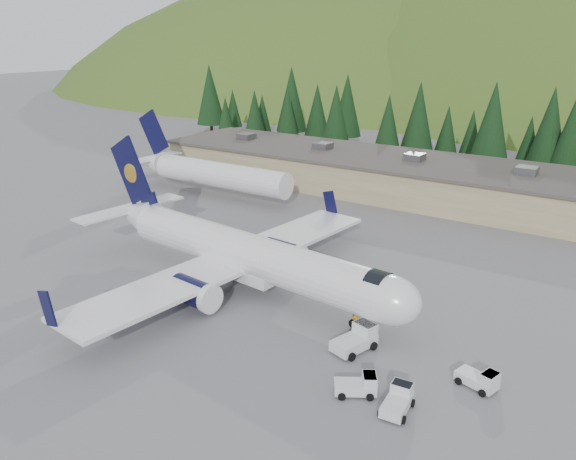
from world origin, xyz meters
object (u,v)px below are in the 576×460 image
at_px(baggage_tug_a, 359,385).
at_px(baggage_tug_b, 480,380).
at_px(second_airliner, 206,172).
at_px(baggage_tug_d, 357,339).
at_px(airliner, 242,254).
at_px(terminal_building, 381,173).
at_px(baggage_tug_c, 398,400).
at_px(ramp_worker, 356,322).

bearing_deg(baggage_tug_a, baggage_tug_b, 6.21).
bearing_deg(second_airliner, baggage_tug_b, -28.81).
distance_m(second_airliner, baggage_tug_d, 45.57).
relative_size(airliner, terminal_building, 0.52).
height_order(baggage_tug_c, terminal_building, terminal_building).
relative_size(second_airliner, baggage_tug_d, 7.28).
bearing_deg(terminal_building, second_airliner, -141.22).
bearing_deg(baggage_tug_d, baggage_tug_c, -115.86).
xyz_separation_m(baggage_tug_c, terminal_building, (-23.00, 46.60, 1.97)).
distance_m(second_airliner, baggage_tug_a, 50.55).
bearing_deg(terminal_building, airliner, -84.06).
distance_m(terminal_building, ramp_worker, 42.76).
xyz_separation_m(second_airliner, baggage_tug_d, (37.55, -25.70, -2.50)).
height_order(airliner, second_airliner, airliner).
bearing_deg(baggage_tug_d, ramp_worker, 46.00).
distance_m(airliner, baggage_tug_b, 23.07).
height_order(baggage_tug_b, baggage_tug_d, baggage_tug_d).
height_order(second_airliner, terminal_building, second_airliner).
bearing_deg(baggage_tug_d, second_airliner, 72.09).
bearing_deg(baggage_tug_b, baggage_tug_a, -126.14).
bearing_deg(baggage_tug_b, ramp_worker, -176.12).
bearing_deg(baggage_tug_d, airliner, 90.93).
xyz_separation_m(airliner, baggage_tug_b, (22.62, -3.67, -2.62)).
height_order(airliner, baggage_tug_b, airliner).
height_order(baggage_tug_b, ramp_worker, ramp_worker).
height_order(baggage_tug_c, ramp_worker, ramp_worker).
bearing_deg(airliner, baggage_tug_c, -18.85).
relative_size(baggage_tug_d, ramp_worker, 2.31).
distance_m(baggage_tug_b, ramp_worker, 10.42).
bearing_deg(baggage_tug_c, airliner, 60.28).
bearing_deg(airliner, terminal_building, 101.63).
relative_size(baggage_tug_b, baggage_tug_d, 0.77).
xyz_separation_m(second_airliner, terminal_building, (19.91, 16.00, -0.70)).
relative_size(baggage_tug_a, ramp_worker, 1.82).
bearing_deg(baggage_tug_b, second_airliner, 166.71).
bearing_deg(baggage_tug_b, airliner, -173.70).
bearing_deg(ramp_worker, baggage_tug_a, 98.49).
bearing_deg(terminal_building, ramp_worker, -67.48).
relative_size(baggage_tug_a, baggage_tug_d, 0.79).
distance_m(terminal_building, baggage_tug_d, 45.32).
bearing_deg(airliner, ramp_worker, -1.52).
distance_m(baggage_tug_a, baggage_tug_d, 5.51).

